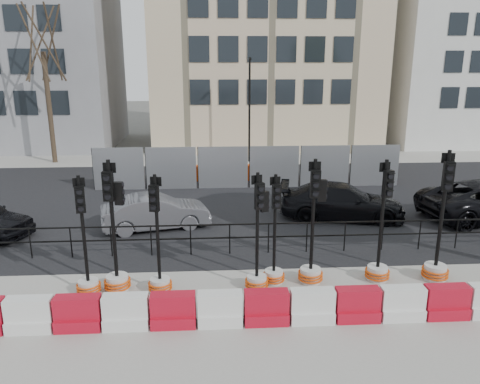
{
  "coord_description": "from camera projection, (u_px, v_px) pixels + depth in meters",
  "views": [
    {
      "loc": [
        -1.7,
        -12.26,
        5.79
      ],
      "look_at": [
        -0.77,
        3.0,
        1.5
      ],
      "focal_mm": 35.0,
      "sensor_mm": 36.0,
      "label": 1
    }
  ],
  "objects": [
    {
      "name": "ground",
      "position": [
        273.0,
        270.0,
        13.44
      ],
      "size": [
        120.0,
        120.0,
        0.0
      ],
      "primitive_type": "plane",
      "color": "#51514C",
      "rests_on": "ground"
    },
    {
      "name": "building_cream",
      "position": [
        263.0,
        13.0,
        32.26
      ],
      "size": [
        15.0,
        10.06,
        18.0
      ],
      "color": "beige",
      "rests_on": "ground"
    },
    {
      "name": "traffic_signal_f",
      "position": [
        312.0,
        255.0,
        12.45
      ],
      "size": [
        0.67,
        0.67,
        3.41
      ],
      "rotation": [
        0.0,
        0.0,
        -0.04
      ],
      "color": "#BBBBB7",
      "rests_on": "ground"
    },
    {
      "name": "traffic_signal_g",
      "position": [
        379.0,
        257.0,
        12.61
      ],
      "size": [
        0.66,
        0.66,
        3.37
      ],
      "rotation": [
        0.0,
        0.0,
        0.27
      ],
      "color": "#BBBBB7",
      "rests_on": "ground"
    },
    {
      "name": "heras_fencing",
      "position": [
        259.0,
        170.0,
        22.78
      ],
      "size": [
        14.33,
        1.72,
        2.0
      ],
      "color": "#95979D",
      "rests_on": "ground"
    },
    {
      "name": "traffic_signal_e",
      "position": [
        274.0,
        262.0,
        12.47
      ],
      "size": [
        0.59,
        0.59,
        3.02
      ],
      "rotation": [
        0.0,
        0.0,
        0.13
      ],
      "color": "#BBBBB7",
      "rests_on": "ground"
    },
    {
      "name": "tree_bare_far",
      "position": [
        42.0,
        45.0,
        25.9
      ],
      "size": [
        2.0,
        2.0,
        9.0
      ],
      "color": "#473828",
      "rests_on": "ground"
    },
    {
      "name": "traffic_signal_b",
      "position": [
        116.0,
        261.0,
        12.0
      ],
      "size": [
        0.69,
        0.69,
        3.49
      ],
      "rotation": [
        0.0,
        0.0,
        -0.1
      ],
      "color": "#BBBBB7",
      "rests_on": "ground"
    },
    {
      "name": "kerb_railing",
      "position": [
        269.0,
        233.0,
        14.41
      ],
      "size": [
        18.0,
        0.04,
        1.0
      ],
      "color": "black",
      "rests_on": "ground"
    },
    {
      "name": "traffic_signal_a",
      "position": [
        87.0,
        271.0,
        11.87
      ],
      "size": [
        0.62,
        0.62,
        3.15
      ],
      "rotation": [
        0.0,
        0.0,
        0.25
      ],
      "color": "#BBBBB7",
      "rests_on": "ground"
    },
    {
      "name": "car_c",
      "position": [
        342.0,
        201.0,
        17.67
      ],
      "size": [
        3.61,
        5.35,
        1.35
      ],
      "primitive_type": "imported",
      "rotation": [
        0.0,
        0.0,
        1.38
      ],
      "color": "black",
      "rests_on": "ground"
    },
    {
      "name": "sidewalk_near",
      "position": [
        290.0,
        326.0,
        10.56
      ],
      "size": [
        40.0,
        6.0,
        0.02
      ],
      "primitive_type": "cube",
      "color": "gray",
      "rests_on": "ground"
    },
    {
      "name": "traffic_signal_h",
      "position": [
        437.0,
        255.0,
        12.62
      ],
      "size": [
        0.71,
        0.71,
        3.61
      ],
      "rotation": [
        0.0,
        0.0,
        -0.21
      ],
      "color": "#BBBBB7",
      "rests_on": "ground"
    },
    {
      "name": "barrier_row",
      "position": [
        289.0,
        308.0,
        10.65
      ],
      "size": [
        14.65,
        0.5,
        0.8
      ],
      "color": "red",
      "rests_on": "ground"
    },
    {
      "name": "building_white",
      "position": [
        472.0,
        29.0,
        33.4
      ],
      "size": [
        12.0,
        9.06,
        16.0
      ],
      "color": "silver",
      "rests_on": "ground"
    },
    {
      "name": "sidewalk_far",
      "position": [
        240.0,
        158.0,
        28.82
      ],
      "size": [
        40.0,
        4.0,
        0.02
      ],
      "primitive_type": "cube",
      "color": "gray",
      "rests_on": "ground"
    },
    {
      "name": "car_b",
      "position": [
        156.0,
        212.0,
        16.59
      ],
      "size": [
        3.1,
        4.4,
        1.25
      ],
      "primitive_type": "imported",
      "rotation": [
        0.0,
        0.0,
        1.82
      ],
      "color": "#56565C",
      "rests_on": "ground"
    },
    {
      "name": "road",
      "position": [
        252.0,
        200.0,
        20.17
      ],
      "size": [
        40.0,
        14.0,
        0.03
      ],
      "primitive_type": "cube",
      "color": "black",
      "rests_on": "ground"
    },
    {
      "name": "building_grey",
      "position": [
        30.0,
        43.0,
        31.87
      ],
      "size": [
        11.0,
        9.06,
        14.0
      ],
      "color": "gray",
      "rests_on": "ground"
    },
    {
      "name": "lamp_post_far",
      "position": [
        249.0,
        107.0,
        27.0
      ],
      "size": [
        0.12,
        0.56,
        6.0
      ],
      "color": "black",
      "rests_on": "ground"
    },
    {
      "name": "traffic_signal_d",
      "position": [
        257.0,
        263.0,
        12.1
      ],
      "size": [
        0.62,
        0.62,
        3.15
      ],
      "rotation": [
        0.0,
        0.0,
        0.34
      ],
      "color": "#BBBBB7",
      "rests_on": "ground"
    },
    {
      "name": "traffic_signal_c",
      "position": [
        159.0,
        269.0,
        11.97
      ],
      "size": [
        0.62,
        0.62,
        3.15
      ],
      "rotation": [
        0.0,
        0.0,
        -0.24
      ],
      "color": "#BBBBB7",
      "rests_on": "ground"
    }
  ]
}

